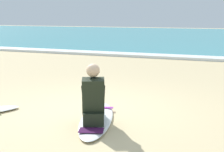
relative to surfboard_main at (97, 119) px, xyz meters
The scene contains 5 objects.
ground_plane 0.61m from the surfboard_main, 133.48° to the left, with size 80.00×80.00×0.00m, color #CCB584.
sea 22.41m from the surfboard_main, 91.07° to the left, with size 80.00×28.00×0.10m, color teal.
breaking_foam 8.72m from the surfboard_main, 92.75° to the left, with size 80.00×0.90×0.11m, color white.
surfboard_main is the anchor object (origin of this frame).
surfer_seated 0.49m from the surfboard_main, 75.13° to the right, with size 0.59×0.77×0.95m.
Camera 1 is at (2.70, -5.37, 1.76)m, focal length 54.12 mm.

